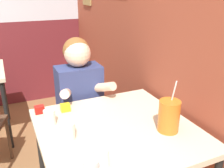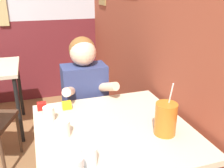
% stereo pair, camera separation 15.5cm
% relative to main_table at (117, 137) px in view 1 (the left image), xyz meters
% --- Properties ---
extents(brick_wall_right, '(0.08, 4.70, 2.70)m').
position_rel_main_table_xyz_m(brick_wall_right, '(0.51, 0.92, 0.68)').
color(brick_wall_right, brown).
rests_on(brick_wall_right, ground_plane).
extents(main_table, '(0.88, 0.89, 0.74)m').
position_rel_main_table_xyz_m(main_table, '(0.00, 0.00, 0.00)').
color(main_table, beige).
rests_on(main_table, ground_plane).
extents(person_seated, '(0.42, 0.40, 1.17)m').
position_rel_main_table_xyz_m(person_seated, '(-0.04, 0.59, -0.06)').
color(person_seated, navy).
rests_on(person_seated, ground_plane).
extents(cocktail_pitcher, '(0.12, 0.12, 0.30)m').
position_rel_main_table_xyz_m(cocktail_pitcher, '(0.25, -0.15, 0.16)').
color(cocktail_pitcher, '#C6661E').
rests_on(cocktail_pitcher, main_table).
extents(glass_near_pitcher, '(0.07, 0.07, 0.09)m').
position_rel_main_table_xyz_m(glass_near_pitcher, '(-0.20, -0.27, 0.11)').
color(glass_near_pitcher, silver).
rests_on(glass_near_pitcher, main_table).
extents(glass_center, '(0.07, 0.07, 0.09)m').
position_rel_main_table_xyz_m(glass_center, '(-0.35, 0.19, 0.12)').
color(glass_center, silver).
rests_on(glass_center, main_table).
extents(glass_far_side, '(0.08, 0.08, 0.09)m').
position_rel_main_table_xyz_m(glass_far_side, '(-0.29, 0.01, 0.12)').
color(glass_far_side, silver).
rests_on(glass_far_side, main_table).
extents(condiment_ketchup, '(0.06, 0.04, 0.05)m').
position_rel_main_table_xyz_m(condiment_ketchup, '(-0.38, 0.36, 0.09)').
color(condiment_ketchup, '#B7140F').
rests_on(condiment_ketchup, main_table).
extents(condiment_mustard, '(0.06, 0.04, 0.05)m').
position_rel_main_table_xyz_m(condiment_mustard, '(-0.22, 0.32, 0.09)').
color(condiment_mustard, yellow).
rests_on(condiment_mustard, main_table).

